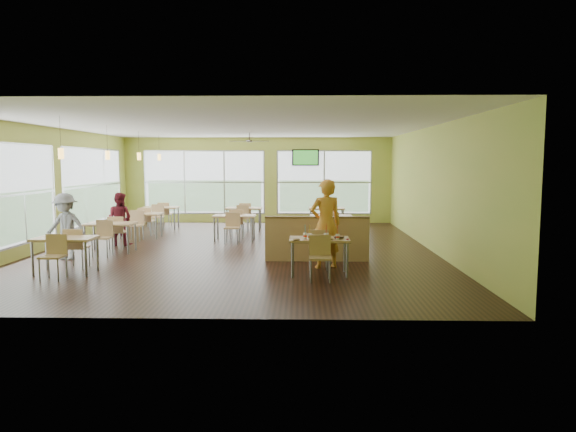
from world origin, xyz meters
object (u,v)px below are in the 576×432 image
(food_basket, at_px, (339,237))
(man_plaid, at_px, (326,224))
(main_table, at_px, (319,244))
(half_wall_divider, at_px, (317,239))

(food_basket, bearing_deg, man_plaid, 107.16)
(main_table, xyz_separation_m, man_plaid, (0.16, 0.70, 0.33))
(man_plaid, relative_size, food_basket, 8.46)
(man_plaid, height_order, food_basket, man_plaid)
(half_wall_divider, distance_m, food_basket, 1.56)
(main_table, distance_m, food_basket, 0.42)
(half_wall_divider, relative_size, man_plaid, 1.25)
(food_basket, bearing_deg, half_wall_divider, 104.69)
(main_table, relative_size, half_wall_divider, 0.63)
(man_plaid, bearing_deg, main_table, 61.13)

